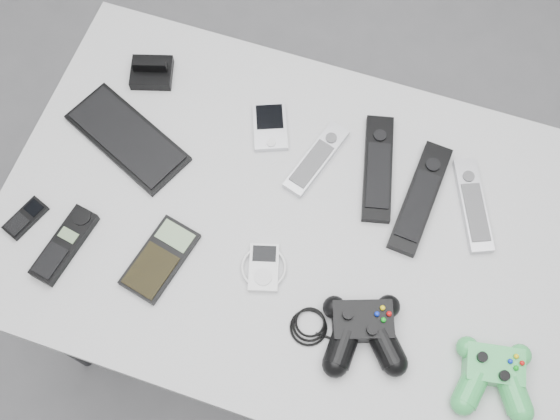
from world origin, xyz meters
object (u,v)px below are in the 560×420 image
(remote_silver_b, at_px, (473,205))
(mp3_player, at_px, (264,267))
(calculator, at_px, (160,259))
(cordless_handset, at_px, (64,245))
(desk, at_px, (295,234))
(remote_silver_a, at_px, (316,159))
(remote_black_b, at_px, (378,168))
(controller_green, at_px, (494,374))
(pda, at_px, (270,127))
(controller_black, at_px, (363,330))
(mobile_phone, at_px, (25,218))
(pda_keyboard, at_px, (127,138))
(remote_black_a, at_px, (421,197))

(remote_silver_b, height_order, mp3_player, remote_silver_b)
(remote_silver_b, bearing_deg, calculator, -174.01)
(cordless_handset, bearing_deg, desk, 35.09)
(remote_silver_a, xyz_separation_m, cordless_handset, (-0.40, -0.33, 0.00))
(desk, bearing_deg, remote_black_b, 52.94)
(calculator, distance_m, controller_green, 0.64)
(calculator, bearing_deg, remote_silver_a, 66.14)
(pda, height_order, mp3_player, same)
(remote_black_b, relative_size, remote_silver_b, 1.18)
(remote_silver_a, height_order, remote_black_b, remote_black_b)
(mp3_player, distance_m, controller_black, 0.22)
(desk, bearing_deg, mobile_phone, -162.27)
(pda_keyboard, distance_m, remote_silver_a, 0.39)
(pda, bearing_deg, controller_green, -55.32)
(remote_silver_a, relative_size, controller_green, 1.16)
(controller_black, bearing_deg, remote_silver_b, 46.40)
(controller_black, relative_size, controller_green, 1.70)
(mobile_phone, xyz_separation_m, calculator, (0.28, 0.01, 0.00))
(calculator, height_order, controller_black, controller_black)
(remote_silver_b, bearing_deg, mobile_phone, 177.40)
(pda_keyboard, xyz_separation_m, controller_black, (0.57, -0.23, 0.02))
(desk, relative_size, remote_black_b, 5.03)
(remote_silver_a, bearing_deg, pda_keyboard, -151.83)
(desk, xyz_separation_m, remote_black_b, (0.12, 0.16, 0.08))
(pda, xyz_separation_m, remote_black_a, (0.33, -0.06, 0.00))
(remote_silver_b, xyz_separation_m, mp3_player, (-0.35, -0.25, -0.00))
(mobile_phone, height_order, controller_black, controller_black)
(controller_black, bearing_deg, mobile_phone, 159.91)
(remote_silver_b, bearing_deg, remote_black_b, 151.81)
(desk, height_order, cordless_handset, cordless_handset)
(remote_silver_a, relative_size, mobile_phone, 2.02)
(remote_black_b, height_order, controller_green, controller_green)
(pda, relative_size, mp3_player, 1.15)
(pda_keyboard, relative_size, remote_black_a, 1.09)
(pda, bearing_deg, desk, -79.70)
(desk, distance_m, pda, 0.23)
(desk, bearing_deg, cordless_handset, -155.07)
(remote_silver_a, bearing_deg, mobile_phone, -131.93)
(remote_silver_a, relative_size, cordless_handset, 1.12)
(remote_black_b, bearing_deg, calculator, -150.34)
(remote_black_a, xyz_separation_m, calculator, (-0.44, -0.28, -0.00))
(pda, height_order, remote_silver_b, remote_silver_b)
(remote_black_b, relative_size, calculator, 1.44)
(cordless_handset, bearing_deg, remote_black_b, 43.72)
(remote_silver_b, bearing_deg, mp3_player, -167.05)
(mp3_player, bearing_deg, remote_silver_b, 19.52)
(pda, distance_m, mp3_player, 0.31)
(pda_keyboard, xyz_separation_m, remote_silver_b, (0.71, 0.08, 0.00))
(mp3_player, bearing_deg, cordless_handset, 175.67)
(pda_keyboard, distance_m, pda, 0.30)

